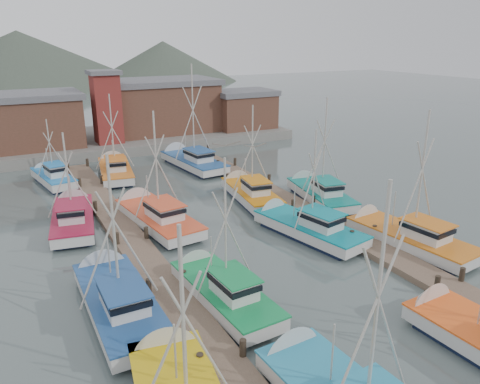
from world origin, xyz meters
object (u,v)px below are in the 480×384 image
lookout_tower (107,106)px  boat_4 (220,289)px  boat_8 (155,216)px  boat_12 (115,169)px

lookout_tower → boat_4: size_ratio=0.97×
boat_4 → boat_8: boat_8 is taller
lookout_tower → boat_8: (-2.41, -24.96, -4.87)m
lookout_tower → boat_12: size_ratio=0.89×
lookout_tower → boat_8: 25.55m
boat_8 → lookout_tower: bearing=77.2°
lookout_tower → boat_12: bearing=-100.4°
boat_4 → lookout_tower: bearing=82.3°
lookout_tower → boat_4: 37.38m
lookout_tower → boat_12: lookout_tower is taller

